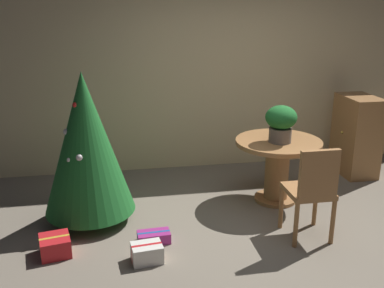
{
  "coord_description": "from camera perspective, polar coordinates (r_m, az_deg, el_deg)",
  "views": [
    {
      "loc": [
        -1.44,
        -3.59,
        2.2
      ],
      "look_at": [
        -0.73,
        0.42,
        0.89
      ],
      "focal_mm": 41.76,
      "sensor_mm": 36.0,
      "label": 1
    }
  ],
  "objects": [
    {
      "name": "ground_plane",
      "position": [
        4.45,
        10.46,
        -12.12
      ],
      "size": [
        6.6,
        6.6,
        0.0
      ],
      "primitive_type": "plane",
      "color": "#756B5B"
    },
    {
      "name": "gift_box_cream",
      "position": [
        4.07,
        -5.78,
        -13.68
      ],
      "size": [
        0.29,
        0.23,
        0.17
      ],
      "color": "silver",
      "rests_on": "ground_plane"
    },
    {
      "name": "gift_box_red",
      "position": [
        4.32,
        -17.08,
        -12.32
      ],
      "size": [
        0.31,
        0.32,
        0.18
      ],
      "color": "red",
      "rests_on": "ground_plane"
    },
    {
      "name": "round_dining_table",
      "position": [
        5.12,
        10.86,
        -2.15
      ],
      "size": [
        0.96,
        0.96,
        0.73
      ],
      "color": "#9E6B3D",
      "rests_on": "ground_plane"
    },
    {
      "name": "back_wall_panel",
      "position": [
        6.04,
        3.91,
        9.22
      ],
      "size": [
        6.0,
        0.1,
        2.6
      ],
      "primitive_type": "cube",
      "color": "beige",
      "rests_on": "ground_plane"
    },
    {
      "name": "flower_vase",
      "position": [
        4.92,
        11.29,
        2.84
      ],
      "size": [
        0.34,
        0.34,
        0.41
      ],
      "color": "#665B51",
      "rests_on": "round_dining_table"
    },
    {
      "name": "wooden_cabinet",
      "position": [
        6.22,
        20.25,
        1.03
      ],
      "size": [
        0.43,
        0.64,
        1.04
      ],
      "color": "#9E6B3D",
      "rests_on": "ground_plane"
    },
    {
      "name": "wooden_chair_near",
      "position": [
        4.33,
        15.08,
        -5.51
      ],
      "size": [
        0.41,
        0.42,
        0.95
      ],
      "color": "#9E6B3D",
      "rests_on": "ground_plane"
    },
    {
      "name": "gift_box_purple",
      "position": [
        4.36,
        -4.89,
        -11.76
      ],
      "size": [
        0.32,
        0.18,
        0.11
      ],
      "color": "#9E287A",
      "rests_on": "ground_plane"
    },
    {
      "name": "holiday_tree",
      "position": [
        4.57,
        -13.36,
        0.05
      ],
      "size": [
        0.92,
        0.92,
        1.57
      ],
      "color": "brown",
      "rests_on": "ground_plane"
    }
  ]
}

